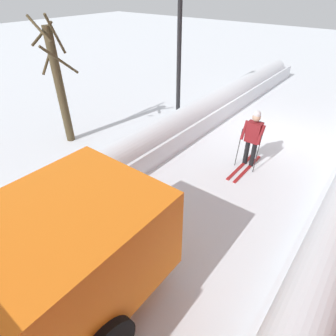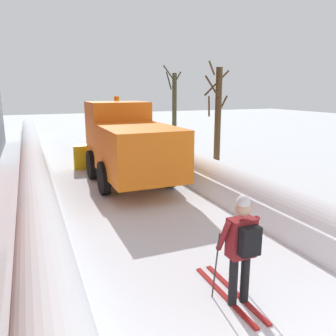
% 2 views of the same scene
% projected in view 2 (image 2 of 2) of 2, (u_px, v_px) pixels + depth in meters
% --- Properties ---
extents(ground_plane, '(80.00, 80.00, 0.00)m').
position_uv_depth(ground_plane, '(117.00, 184.00, 12.18)').
color(ground_plane, white).
extents(snowbank_left, '(1.10, 36.00, 1.17)m').
position_uv_depth(snowbank_left, '(35.00, 177.00, 11.01)').
color(snowbank_left, white).
rests_on(snowbank_left, ground).
extents(snowbank_right, '(1.10, 36.00, 1.09)m').
position_uv_depth(snowbank_right, '(186.00, 165.00, 13.11)').
color(snowbank_right, white).
rests_on(snowbank_right, ground).
extents(plow_truck, '(3.20, 5.98, 3.12)m').
position_uv_depth(plow_truck, '(128.00, 143.00, 12.09)').
color(plow_truck, orange).
rests_on(plow_truck, ground).
extents(skier, '(0.62, 1.80, 1.81)m').
position_uv_depth(skier, '(241.00, 246.00, 5.14)').
color(skier, black).
rests_on(skier, ground).
extents(bare_tree_mid, '(1.29, 1.38, 4.63)m').
position_uv_depth(bare_tree_mid, '(217.00, 114.00, 14.90)').
color(bare_tree_mid, '#4D371E').
rests_on(bare_tree_mid, ground).
extents(bare_tree_far, '(0.97, 1.33, 4.86)m').
position_uv_depth(bare_tree_far, '(174.00, 107.00, 20.91)').
color(bare_tree_far, '#3D3B24').
rests_on(bare_tree_far, ground).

